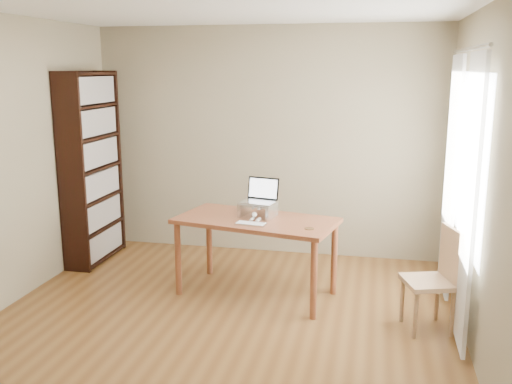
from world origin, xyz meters
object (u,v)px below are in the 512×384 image
(desk, at_px, (256,228))
(cat, at_px, (261,209))
(bookshelf, at_px, (92,168))
(laptop, at_px, (259,196))
(chair, at_px, (437,277))
(keyboard, at_px, (251,224))

(desk, height_order, cat, cat)
(bookshelf, relative_size, laptop, 5.94)
(chair, bearing_deg, keyboard, 154.60)
(bookshelf, bearing_deg, chair, -16.55)
(bookshelf, height_order, chair, bookshelf)
(laptop, bearing_deg, keyboard, -78.40)
(cat, distance_m, chair, 1.72)
(bookshelf, xyz_separation_m, keyboard, (1.99, -0.85, -0.29))
(desk, distance_m, chair, 1.68)
(bookshelf, height_order, keyboard, bookshelf)
(laptop, bearing_deg, bookshelf, 177.91)
(bookshelf, bearing_deg, laptop, -14.01)
(desk, xyz_separation_m, laptop, (-0.00, 0.14, 0.28))
(laptop, relative_size, keyboard, 1.24)
(bookshelf, xyz_separation_m, chair, (3.60, -1.07, -0.58))
(desk, bearing_deg, bookshelf, 174.30)
(desk, bearing_deg, keyboard, -78.60)
(keyboard, relative_size, chair, 0.33)
(laptop, xyz_separation_m, cat, (0.02, -0.02, -0.12))
(cat, xyz_separation_m, chair, (1.59, -0.55, -0.35))
(bookshelf, height_order, desk, bookshelf)
(desk, bearing_deg, laptop, 101.92)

